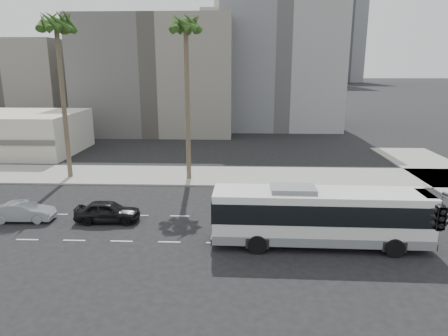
{
  "coord_description": "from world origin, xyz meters",
  "views": [
    {
      "loc": [
        1.32,
        -23.13,
        10.63
      ],
      "look_at": [
        0.25,
        4.0,
        3.78
      ],
      "focal_mm": 32.53,
      "sensor_mm": 36.0,
      "label": 1
    }
  ],
  "objects_px": {
    "city_bus": "(320,215)",
    "traffic_signal": "(448,227)",
    "palm_near": "(186,28)",
    "car_a": "(108,211)",
    "palm_mid": "(56,28)",
    "car_b": "(24,212)"
  },
  "relations": [
    {
      "from": "city_bus",
      "to": "traffic_signal",
      "type": "xyz_separation_m",
      "value": [
        1.93,
        -10.59,
        3.64
      ]
    },
    {
      "from": "palm_near",
      "to": "car_a",
      "type": "bearing_deg",
      "value": -111.57
    },
    {
      "from": "car_a",
      "to": "palm_mid",
      "type": "relative_size",
      "value": 0.29
    },
    {
      "from": "palm_near",
      "to": "palm_mid",
      "type": "xyz_separation_m",
      "value": [
        -11.65,
        0.18,
        0.11
      ]
    },
    {
      "from": "palm_mid",
      "to": "car_b",
      "type": "bearing_deg",
      "value": -83.18
    },
    {
      "from": "car_b",
      "to": "traffic_signal",
      "type": "relative_size",
      "value": 0.63
    },
    {
      "from": "car_a",
      "to": "palm_near",
      "type": "relative_size",
      "value": 0.29
    },
    {
      "from": "car_a",
      "to": "city_bus",
      "type": "bearing_deg",
      "value": -105.03
    },
    {
      "from": "car_a",
      "to": "car_b",
      "type": "relative_size",
      "value": 1.07
    },
    {
      "from": "traffic_signal",
      "to": "palm_mid",
      "type": "distance_m",
      "value": 35.17
    },
    {
      "from": "traffic_signal",
      "to": "palm_near",
      "type": "xyz_separation_m",
      "value": [
        -11.62,
        24.83,
        8.26
      ]
    },
    {
      "from": "palm_mid",
      "to": "car_a",
      "type": "bearing_deg",
      "value": -56.82
    },
    {
      "from": "city_bus",
      "to": "car_b",
      "type": "distance_m",
      "value": 20.28
    },
    {
      "from": "traffic_signal",
      "to": "palm_near",
      "type": "height_order",
      "value": "palm_near"
    },
    {
      "from": "palm_near",
      "to": "palm_mid",
      "type": "height_order",
      "value": "palm_mid"
    },
    {
      "from": "city_bus",
      "to": "traffic_signal",
      "type": "bearing_deg",
      "value": -78.54
    },
    {
      "from": "palm_near",
      "to": "car_b",
      "type": "bearing_deg",
      "value": -132.88
    },
    {
      "from": "car_b",
      "to": "palm_mid",
      "type": "distance_m",
      "value": 17.45
    },
    {
      "from": "car_b",
      "to": "palm_near",
      "type": "distance_m",
      "value": 20.05
    },
    {
      "from": "car_a",
      "to": "traffic_signal",
      "type": "height_order",
      "value": "traffic_signal"
    },
    {
      "from": "car_b",
      "to": "palm_mid",
      "type": "height_order",
      "value": "palm_mid"
    },
    {
      "from": "palm_near",
      "to": "palm_mid",
      "type": "relative_size",
      "value": 0.99
    }
  ]
}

